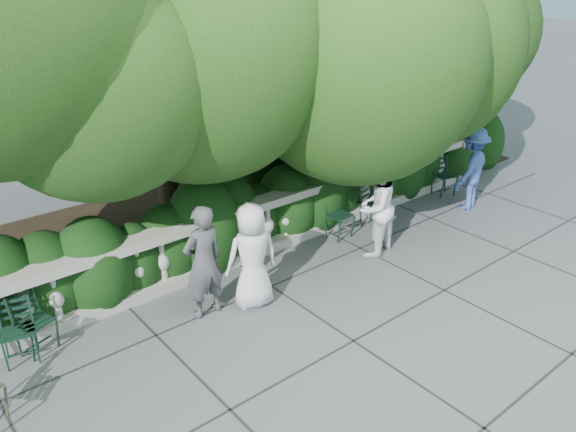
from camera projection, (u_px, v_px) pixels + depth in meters
ground at (330, 297)px, 8.54m from camera, size 90.00×90.00×0.00m
balustrade at (258, 228)px, 9.60m from camera, size 12.00×0.44×1.00m
shrub_hedge at (221, 230)px, 10.65m from camera, size 15.00×2.60×1.70m
tree_canopy at (237, 5)px, 9.52m from camera, size 15.04×6.52×6.78m
chair_a at (25, 367)px, 7.07m from camera, size 0.54×0.57×0.84m
chair_b at (47, 354)px, 7.31m from camera, size 0.56×0.59×0.84m
chair_c at (344, 240)px, 10.27m from camera, size 0.47×0.51×0.84m
chair_e at (379, 227)px, 10.74m from camera, size 0.54×0.57×0.84m
chair_f at (447, 197)px, 12.09m from camera, size 0.54×0.57×0.84m
person_businessman at (252, 256)px, 8.05m from camera, size 0.88×0.68×1.60m
person_woman_grey at (203, 262)px, 7.80m from camera, size 0.64×0.43×1.70m
person_casual_man at (375, 207)px, 9.47m from camera, size 0.98×0.84×1.74m
person_older_blue at (471, 169)px, 11.24m from camera, size 1.21×0.85×1.71m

